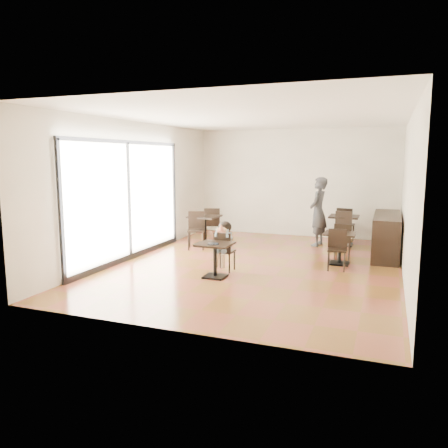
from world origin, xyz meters
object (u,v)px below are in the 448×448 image
at_px(child_chair, 225,251).
at_px(adult_patron, 318,212).
at_px(chair_left_b, 196,231).
at_px(chair_back_a, 346,225).
at_px(cafe_table_mid, 340,248).
at_px(child_table, 215,260).
at_px(child, 225,246).
at_px(chair_mid_b, 337,250).
at_px(chair_mid_a, 342,241).
at_px(chair_left_a, 212,225).
at_px(cafe_table_back, 343,230).
at_px(cafe_table_left, 205,230).
at_px(chair_back_b, 342,231).

distance_m(child_chair, adult_patron, 3.69).
height_order(chair_left_b, chair_back_a, chair_back_a).
bearing_deg(cafe_table_mid, child_table, -137.63).
xyz_separation_m(child, chair_mid_b, (2.18, 0.89, -0.10)).
xyz_separation_m(child_table, child, (0.00, 0.55, 0.18)).
bearing_deg(child_table, adult_patron, 70.32).
bearing_deg(chair_mid_b, chair_back_a, 87.10).
bearing_deg(child_table, child, 90.00).
relative_size(cafe_table_mid, chair_mid_a, 0.83).
distance_m(child, chair_left_a, 3.26).
bearing_deg(child_chair, chair_back_a, -115.93).
bearing_deg(adult_patron, child_chair, -15.05).
bearing_deg(chair_mid_b, chair_left_b, 160.77).
bearing_deg(chair_left_b, chair_mid_b, -34.68).
height_order(cafe_table_mid, chair_left_b, chair_left_b).
distance_m(adult_patron, chair_left_a, 2.95).
distance_m(child, chair_mid_b, 2.36).
xyz_separation_m(cafe_table_mid, chair_mid_a, (0.00, 0.55, 0.07)).
xyz_separation_m(child_chair, child, (0.00, 0.00, 0.11)).
bearing_deg(child_chair, cafe_table_back, -119.20).
height_order(cafe_table_back, chair_back_a, chair_back_a).
xyz_separation_m(adult_patron, cafe_table_back, (0.65, 0.30, -0.52)).
height_order(cafe_table_mid, cafe_table_back, cafe_table_back).
xyz_separation_m(child_chair, chair_back_a, (2.05, 4.23, 0.07)).
distance_m(adult_patron, cafe_table_back, 0.88).
relative_size(child_chair, cafe_table_left, 1.03).
bearing_deg(chair_mid_a, chair_back_a, -91.80).
xyz_separation_m(child, chair_mid_a, (2.18, 1.99, -0.10)).
relative_size(child, cafe_table_back, 1.29).
distance_m(chair_mid_a, chair_left_b, 3.66).
bearing_deg(cafe_table_mid, child_chair, -146.56).
distance_m(cafe_table_mid, chair_mid_a, 0.55).
bearing_deg(child, chair_mid_a, 42.37).
distance_m(adult_patron, chair_back_b, 0.82).
distance_m(child_chair, chair_left_a, 3.26).
relative_size(chair_mid_b, chair_left_b, 0.88).
bearing_deg(chair_left_b, child, -71.48).
xyz_separation_m(child_chair, chair_left_a, (-1.47, 2.91, 0.07)).
distance_m(chair_mid_b, chair_back_a, 3.34).
height_order(cafe_table_mid, chair_mid_b, chair_mid_b).
height_order(chair_back_a, chair_back_b, same).
bearing_deg(cafe_table_left, cafe_table_back, 20.45).
height_order(adult_patron, chair_mid_a, adult_patron).
distance_m(cafe_table_mid, cafe_table_back, 2.24).
bearing_deg(cafe_table_mid, cafe_table_back, 93.33).
bearing_deg(cafe_table_back, child_table, -115.93).
distance_m(child_chair, chair_back_b, 3.74).
height_order(cafe_table_left, chair_left_b, chair_left_b).
bearing_deg(child, chair_left_a, 116.83).
distance_m(adult_patron, chair_mid_b, 2.65).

